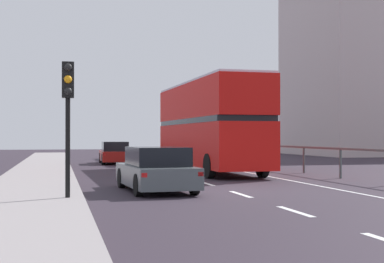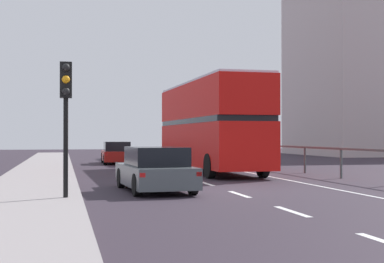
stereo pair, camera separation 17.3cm
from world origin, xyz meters
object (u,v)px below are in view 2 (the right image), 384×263
(double_decker_bus_red, at_px, (210,124))
(sedan_car_ahead, at_px, (117,153))
(traffic_signal_pole, at_px, (66,96))
(hatchback_car_near, at_px, (155,170))

(double_decker_bus_red, distance_m, sedan_car_ahead, 10.29)
(double_decker_bus_red, height_order, traffic_signal_pole, double_decker_bus_red)
(double_decker_bus_red, relative_size, traffic_signal_pole, 3.24)
(double_decker_bus_red, height_order, hatchback_car_near, double_decker_bus_red)
(double_decker_bus_red, relative_size, hatchback_car_near, 2.55)
(traffic_signal_pole, bearing_deg, double_decker_bus_red, 59.38)
(double_decker_bus_red, bearing_deg, traffic_signal_pole, -122.07)
(double_decker_bus_red, xyz_separation_m, traffic_signal_pole, (-6.70, -11.32, 0.44))
(hatchback_car_near, relative_size, sedan_car_ahead, 0.98)
(hatchback_car_near, bearing_deg, double_decker_bus_red, 62.08)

